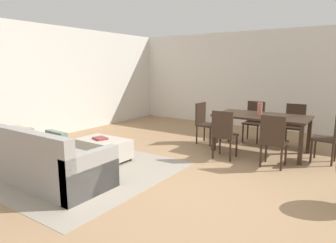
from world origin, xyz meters
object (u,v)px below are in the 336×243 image
(dining_chair_near_left, at_px, (224,132))
(dining_chair_far_left, at_px, (254,119))
(dining_chair_far_right, at_px, (295,123))
(dining_chair_head_east, at_px, (330,135))
(dining_chair_head_west, at_px, (204,121))
(ottoman_table, at_px, (104,148))
(book_on_ottoman, at_px, (100,138))
(couch, at_px, (42,162))
(dining_chair_near_right, at_px, (273,138))
(dining_table, at_px, (262,119))
(vase_centerpiece, at_px, (260,109))

(dining_chair_near_left, distance_m, dining_chair_far_left, 1.70)
(dining_chair_far_left, distance_m, dining_chair_far_right, 0.88)
(dining_chair_near_left, height_order, dining_chair_head_east, same)
(dining_chair_near_left, height_order, dining_chair_head_west, same)
(ottoman_table, distance_m, dining_chair_near_left, 2.25)
(dining_chair_head_east, xyz_separation_m, book_on_ottoman, (-3.51, -2.20, -0.10))
(couch, height_order, dining_chair_far_right, dining_chair_far_right)
(ottoman_table, height_order, book_on_ottoman, book_on_ottoman)
(dining_chair_far_left, bearing_deg, dining_chair_near_left, -90.82)
(dining_chair_far_right, bearing_deg, dining_chair_near_right, -90.11)
(dining_chair_far_left, bearing_deg, dining_chair_near_right, -62.64)
(dining_chair_near_left, bearing_deg, dining_chair_far_left, 89.18)
(dining_chair_near_right, distance_m, dining_chair_head_east, 1.14)
(dining_table, relative_size, vase_centerpiece, 7.12)
(dining_table, bearing_deg, dining_chair_near_right, -61.49)
(dining_chair_head_east, relative_size, dining_chair_head_west, 1.00)
(vase_centerpiece, bearing_deg, dining_chair_far_right, 61.02)
(dining_chair_head_west, bearing_deg, dining_chair_far_right, 26.64)
(couch, xyz_separation_m, dining_chair_head_east, (3.50, 3.39, 0.23))
(couch, bearing_deg, dining_chair_near_right, 43.21)
(dining_chair_head_west, xyz_separation_m, book_on_ottoman, (-0.99, -2.20, -0.10))
(dining_chair_near_right, xyz_separation_m, book_on_ottoman, (-2.73, -1.37, -0.10))
(couch, height_order, dining_chair_near_right, dining_chair_near_right)
(dining_chair_near_left, relative_size, book_on_ottoman, 3.54)
(dining_chair_head_west, relative_size, vase_centerpiece, 3.67)
(dining_chair_near_right, height_order, dining_chair_head_west, same)
(dining_chair_far_left, relative_size, dining_chair_head_west, 1.00)
(dining_chair_near_left, height_order, dining_chair_far_right, same)
(dining_chair_head_west, bearing_deg, dining_chair_near_right, -25.65)
(dining_chair_far_left, bearing_deg, dining_table, -63.85)
(dining_chair_far_right, distance_m, dining_chair_head_west, 1.95)
(couch, bearing_deg, dining_chair_head_west, 73.81)
(dining_chair_head_east, relative_size, vase_centerpiece, 3.67)
(couch, bearing_deg, ottoman_table, 88.07)
(dining_chair_far_left, height_order, vase_centerpiece, vase_centerpiece)
(dining_chair_far_right, xyz_separation_m, dining_chair_head_west, (-1.74, -0.87, 0.00))
(book_on_ottoman, bearing_deg, dining_chair_near_left, 36.54)
(dining_chair_near_right, bearing_deg, ottoman_table, -153.45)
(vase_centerpiece, bearing_deg, ottoman_table, -135.53)
(couch, relative_size, dining_chair_far_left, 2.40)
(dining_table, bearing_deg, dining_chair_head_east, -0.96)
(ottoman_table, height_order, dining_chair_head_west, dining_chair_head_west)
(dining_chair_far_left, height_order, dining_chair_far_right, same)
(dining_chair_head_east, height_order, book_on_ottoman, dining_chair_head_east)
(ottoman_table, relative_size, book_on_ottoman, 3.68)
(dining_table, distance_m, dining_chair_near_left, 0.98)
(dining_chair_head_east, bearing_deg, dining_chair_near_right, -132.90)
(dining_table, height_order, dining_chair_head_west, dining_chair_head_west)
(ottoman_table, distance_m, dining_chair_head_east, 4.09)
(couch, xyz_separation_m, ottoman_table, (0.04, 1.22, -0.06))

